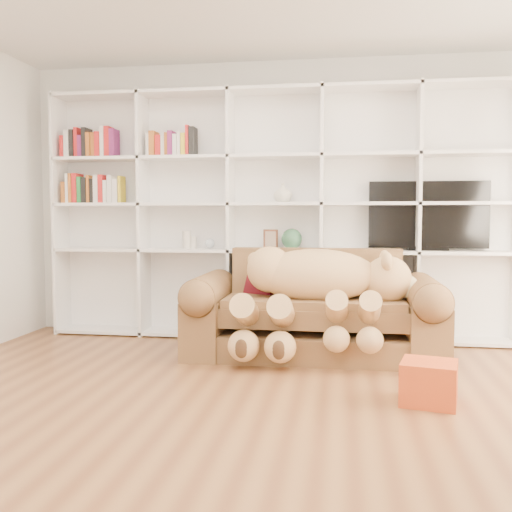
% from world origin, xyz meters
% --- Properties ---
extents(floor, '(5.00, 5.00, 0.00)m').
position_xyz_m(floor, '(0.00, 0.00, 0.00)').
color(floor, brown).
rests_on(floor, ground).
extents(wall_back, '(5.00, 0.02, 2.70)m').
position_xyz_m(wall_back, '(0.00, 2.50, 1.35)').
color(wall_back, white).
rests_on(wall_back, floor).
extents(bookshelf, '(4.43, 0.35, 2.40)m').
position_xyz_m(bookshelf, '(-0.24, 2.36, 1.31)').
color(bookshelf, white).
rests_on(bookshelf, floor).
extents(sofa, '(2.13, 0.92, 0.89)m').
position_xyz_m(sofa, '(0.40, 1.69, 0.34)').
color(sofa, brown).
rests_on(sofa, floor).
extents(teddy_bear, '(1.49, 0.84, 0.87)m').
position_xyz_m(teddy_bear, '(0.43, 1.51, 0.61)').
color(teddy_bear, tan).
rests_on(teddy_bear, sofa).
extents(throw_pillow, '(0.39, 0.31, 0.36)m').
position_xyz_m(throw_pillow, '(-0.10, 1.84, 0.62)').
color(throw_pillow, '#540E1A').
rests_on(throw_pillow, sofa).
extents(gift_box, '(0.40, 0.38, 0.27)m').
position_xyz_m(gift_box, '(1.18, 0.51, 0.13)').
color(gift_box, '#C6461A').
rests_on(gift_box, floor).
extents(tv, '(1.09, 0.18, 0.64)m').
position_xyz_m(tv, '(1.42, 2.35, 1.18)').
color(tv, black).
rests_on(tv, bookshelf).
extents(picture_frame, '(0.15, 0.06, 0.18)m').
position_xyz_m(picture_frame, '(-0.05, 2.30, 0.96)').
color(picture_frame, brown).
rests_on(picture_frame, bookshelf).
extents(green_vase, '(0.20, 0.20, 0.20)m').
position_xyz_m(green_vase, '(0.15, 2.30, 0.96)').
color(green_vase, '#305E3F').
rests_on(green_vase, bookshelf).
extents(figurine_tall, '(0.09, 0.09, 0.17)m').
position_xyz_m(figurine_tall, '(-0.88, 2.30, 0.95)').
color(figurine_tall, beige).
rests_on(figurine_tall, bookshelf).
extents(figurine_short, '(0.09, 0.09, 0.12)m').
position_xyz_m(figurine_short, '(-0.82, 2.30, 0.92)').
color(figurine_short, beige).
rests_on(figurine_short, bookshelf).
extents(snow_globe, '(0.10, 0.10, 0.10)m').
position_xyz_m(snow_globe, '(-0.65, 2.30, 0.92)').
color(snow_globe, silver).
rests_on(snow_globe, bookshelf).
extents(shelf_vase, '(0.18, 0.18, 0.18)m').
position_xyz_m(shelf_vase, '(0.07, 2.30, 1.41)').
color(shelf_vase, beige).
rests_on(shelf_vase, bookshelf).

